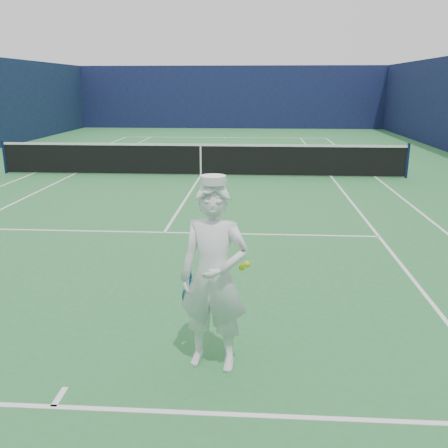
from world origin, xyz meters
TOP-DOWN VIEW (x-y plane):
  - ground at (0.00, 0.00)m, footprint 80.00×80.00m
  - court_markings at (0.00, 0.00)m, footprint 11.03×23.83m
  - windscreen_fence at (0.00, 0.00)m, footprint 20.12×36.12m
  - tennis_net at (0.00, 0.00)m, footprint 12.88×0.09m
  - tennis_player at (1.38, -11.06)m, footprint 0.78×0.61m

SIDE VIEW (x-z plane):
  - ground at x=0.00m, z-range 0.00..0.00m
  - court_markings at x=0.00m, z-range 0.00..0.01m
  - tennis_net at x=0.00m, z-range 0.02..1.09m
  - tennis_player at x=1.38m, z-range -0.02..1.94m
  - windscreen_fence at x=0.00m, z-range 0.00..4.00m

